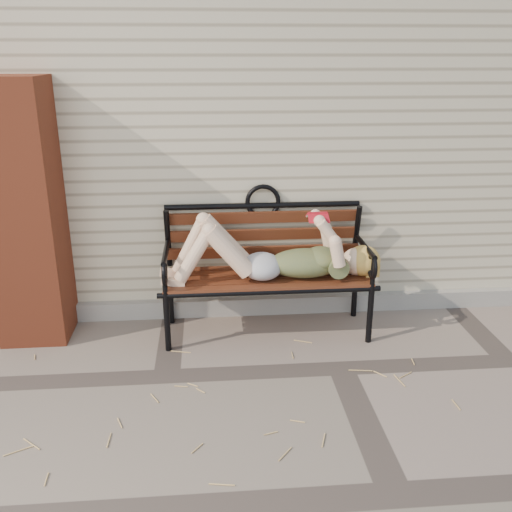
{
  "coord_description": "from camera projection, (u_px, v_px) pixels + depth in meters",
  "views": [
    {
      "loc": [
        -0.92,
        -3.53,
        2.16
      ],
      "look_at": [
        -0.57,
        0.54,
        0.68
      ],
      "focal_mm": 40.0,
      "sensor_mm": 36.0,
      "label": 1
    }
  ],
  "objects": [
    {
      "name": "house_wall",
      "position": [
        288.0,
        113.0,
        6.41
      ],
      "size": [
        8.0,
        4.0,
        3.0
      ],
      "primitive_type": "cube",
      "color": "beige",
      "rests_on": "ground"
    },
    {
      "name": "ground",
      "position": [
        341.0,
        368.0,
        4.11
      ],
      "size": [
        80.0,
        80.0,
        0.0
      ],
      "primitive_type": "plane",
      "color": "gray",
      "rests_on": "ground"
    },
    {
      "name": "foundation_strip",
      "position": [
        317.0,
        303.0,
        5.0
      ],
      "size": [
        8.0,
        0.1,
        0.15
      ],
      "primitive_type": "cube",
      "color": "#9B988C",
      "rests_on": "ground"
    },
    {
      "name": "brick_pillar",
      "position": [
        25.0,
        214.0,
        4.29
      ],
      "size": [
        0.5,
        0.5,
        2.0
      ],
      "primitive_type": "cube",
      "color": "#953B21",
      "rests_on": "ground"
    },
    {
      "name": "garden_bench",
      "position": [
        266.0,
        253.0,
        4.54
      ],
      "size": [
        1.77,
        0.7,
        1.15
      ],
      "color": "black",
      "rests_on": "ground"
    },
    {
      "name": "reading_woman",
      "position": [
        269.0,
        254.0,
        4.39
      ],
      "size": [
        1.67,
        0.38,
        0.53
      ],
      "color": "#093841",
      "rests_on": "ground"
    },
    {
      "name": "straw_scatter",
      "position": [
        231.0,
        400.0,
        3.72
      ],
      "size": [
        3.05,
        1.71,
        0.01
      ],
      "color": "tan",
      "rests_on": "ground"
    }
  ]
}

